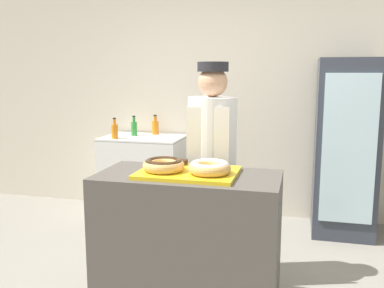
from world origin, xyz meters
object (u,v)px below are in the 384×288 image
brownie_back_right (209,164)px  chest_freezer (144,176)px  brownie_back_left (181,162)px  donut_chocolate_glaze (164,165)px  bottle_orange_b (115,131)px  serving_tray (188,173)px  beverage_fridge (345,148)px  bottle_orange (155,127)px  bottle_green (134,128)px  baker_person (212,167)px  donut_light_glaze (209,167)px

brownie_back_right → chest_freezer: size_ratio=0.09×
brownie_back_left → chest_freezer: brownie_back_left is taller
donut_chocolate_glaze → bottle_orange_b: bearing=123.6°
brownie_back_left → bottle_orange_b: bottle_orange_b is taller
serving_tray → beverage_fridge: beverage_fridge is taller
donut_chocolate_glaze → bottle_orange: 2.15m
beverage_fridge → chest_freezer: 2.12m
bottle_orange → bottle_orange_b: bearing=-127.3°
bottle_green → bottle_orange_b: size_ratio=1.00×
brownie_back_right → baker_person: size_ratio=0.05×
donut_chocolate_glaze → donut_light_glaze: size_ratio=1.00×
bottle_orange_b → serving_tray: bearing=-52.1°
chest_freezer → bottle_green: 0.54m
donut_light_glaze → brownie_back_left: donut_light_glaze is taller
baker_person → bottle_green: bearing=131.5°
bottle_orange → bottle_orange_b: size_ratio=1.00×
donut_chocolate_glaze → beverage_fridge: beverage_fridge is taller
baker_person → bottle_green: baker_person is taller
donut_chocolate_glaze → donut_light_glaze: bearing=0.0°
serving_tray → beverage_fridge: bearing=57.8°
chest_freezer → bottle_green: bearing=154.9°
brownie_back_left → bottle_green: bearing=121.4°
brownie_back_left → beverage_fridge: 2.00m
serving_tray → brownie_back_left: bearing=119.2°
serving_tray → beverage_fridge: 2.08m
bottle_orange → donut_chocolate_glaze: bearing=-69.3°
serving_tray → donut_chocolate_glaze: 0.16m
donut_chocolate_glaze → donut_light_glaze: (0.30, 0.00, 0.00)m
brownie_back_right → chest_freezer: (-1.07, 1.59, -0.53)m
brownie_back_left → bottle_orange: bottle_orange is taller
beverage_fridge → chest_freezer: beverage_fridge is taller
brownie_back_right → bottle_orange: bearing=119.1°
bottle_green → brownie_back_right: bearing=-54.1°
chest_freezer → bottle_orange: 0.57m
beverage_fridge → bottle_orange: beverage_fridge is taller
donut_light_glaze → bottle_orange: bottle_orange is taller
bottle_green → donut_chocolate_glaze: bearing=-62.9°
baker_person → bottle_orange_b: (-1.26, 1.04, 0.10)m
baker_person → bottle_green: (-1.15, 1.30, 0.10)m
chest_freezer → bottle_orange_b: 0.61m
donut_chocolate_glaze → brownie_back_right: (0.24, 0.22, -0.03)m
donut_light_glaze → brownie_back_left: size_ratio=3.50×
chest_freezer → bottle_green: size_ratio=4.04×
donut_light_glaze → chest_freezer: donut_light_glaze is taller
brownie_back_right → serving_tray: bearing=-119.2°
donut_chocolate_glaze → brownie_back_left: donut_chocolate_glaze is taller
brownie_back_right → baker_person: bearing=97.9°
beverage_fridge → bottle_green: size_ratio=7.79×
brownie_back_right → beverage_fridge: bearing=57.5°
serving_tray → donut_light_glaze: donut_light_glaze is taller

